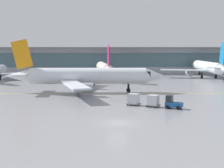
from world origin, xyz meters
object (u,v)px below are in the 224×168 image
at_px(gate_airplane_2, 104,68).
at_px(taxiing_regional_jet, 86,76).
at_px(baggage_tug, 173,103).
at_px(cargo_dolly_trailing, 134,99).
at_px(gate_airplane_3, 208,67).
at_px(cargo_dolly_lead, 153,100).

distance_m(gate_airplane_2, taxiing_regional_jet, 32.46).
distance_m(taxiing_regional_jet, baggage_tug, 24.54).
distance_m(taxiing_regional_jet, cargo_dolly_trailing, 18.79).
height_order(baggage_tug, cargo_dolly_trailing, baggage_tug).
relative_size(gate_airplane_3, taxiing_regional_jet, 0.97).
distance_m(gate_airplane_3, taxiing_regional_jet, 50.31).
xyz_separation_m(gate_airplane_2, cargo_dolly_trailing, (3.45, -48.82, -2.03)).
xyz_separation_m(gate_airplane_3, cargo_dolly_trailing, (-29.31, -50.20, -2.23)).
bearing_deg(gate_airplane_2, gate_airplane_3, -91.66).
relative_size(gate_airplane_2, cargo_dolly_trailing, 11.88).
height_order(gate_airplane_3, baggage_tug, gate_airplane_3).
height_order(gate_airplane_3, cargo_dolly_lead, gate_airplane_3).
height_order(taxiing_regional_jet, cargo_dolly_trailing, taxiing_regional_jet).
bearing_deg(cargo_dolly_lead, gate_airplane_2, 126.68).
height_order(taxiing_regional_jet, baggage_tug, taxiing_regional_jet).
height_order(cargo_dolly_lead, cargo_dolly_trailing, same).
bearing_deg(taxiing_regional_jet, gate_airplane_3, 43.95).
height_order(gate_airplane_2, taxiing_regional_jet, taxiing_regional_jet).
relative_size(baggage_tug, cargo_dolly_lead, 1.13).
bearing_deg(cargo_dolly_trailing, gate_airplane_2, 123.46).
bearing_deg(cargo_dolly_trailing, baggage_tug, -0.00).
xyz_separation_m(taxiing_regional_jet, baggage_tug, (14.02, -19.98, -2.50)).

